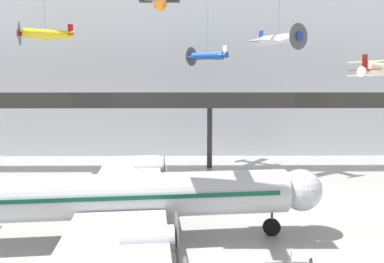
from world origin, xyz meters
The scene contains 7 objects.
hangar_back_wall centered at (0.00, 39.60, 13.53)m, with size 140.00×3.00×27.07m.
mezzanine_walkway centered at (0.00, 28.96, 8.58)m, with size 110.00×3.20×10.25m.
airliner_silver_main centered at (-8.61, 5.68, 3.38)m, with size 32.01×36.40×9.52m.
suspended_plane_blue_trainer centered at (-0.23, 31.62, 15.10)m, with size 6.19×6.66×8.87m.
suspended_plane_yellow_lowwing centered at (-20.00, 26.14, 17.25)m, with size 6.64×7.86×6.96m.
suspended_plane_white_twin centered at (8.11, 26.43, 16.68)m, with size 7.93×7.19×7.53m.
stanchion_barrier centered at (3.59, 2.36, 0.33)m, with size 0.36×0.36×1.08m.
Camera 1 is at (-2.96, -20.05, 11.43)m, focal length 35.00 mm.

